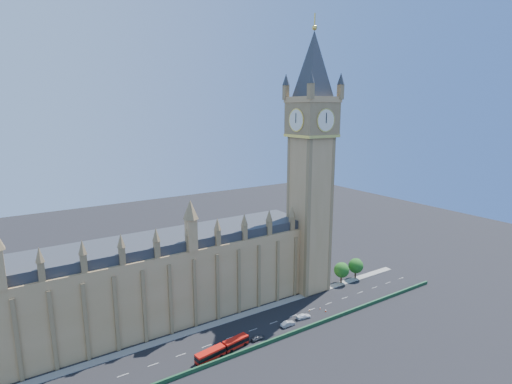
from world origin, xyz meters
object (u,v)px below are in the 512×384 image
red_bus (223,349)px  car_grey (257,338)px  car_silver (288,324)px  car_white (303,316)px

red_bus → car_grey: bearing=-5.6°
red_bus → car_silver: red_bus is taller
red_bus → car_silver: bearing=-3.8°
car_grey → car_silver: 12.54m
car_grey → car_silver: (12.48, 1.27, 0.12)m
red_bus → car_grey: (11.96, 0.49, -0.85)m
car_grey → car_white: car_white is taller
car_grey → car_white: 19.86m
car_white → car_grey: bearing=104.3°
car_white → red_bus: bearing=102.7°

